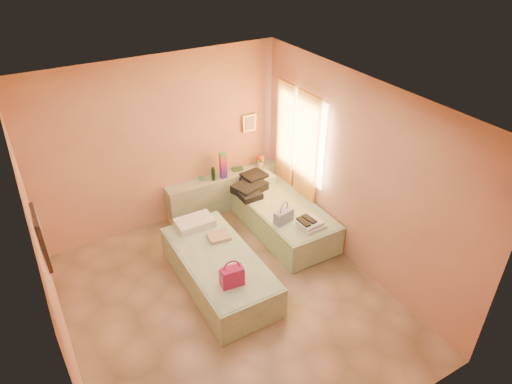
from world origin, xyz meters
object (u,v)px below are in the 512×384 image
Objects in this scene: blue_handbag at (284,216)px; towel_stack at (312,225)px; bed_left at (219,270)px; headboard_ledge at (224,192)px; water_bottle at (213,174)px; flower_vase at (260,160)px; bed_right at (282,217)px; green_book at (238,169)px; magenta_handbag at (232,276)px.

blue_handbag is 0.44m from towel_stack.
headboard_ledge is at bearing 61.18° from bed_left.
bed_left is at bearing 176.44° from towel_stack.
headboard_ledge is at bearing 107.30° from towel_stack.
headboard_ledge is 1.02× the size of bed_left.
flower_vase is at bearing 2.00° from water_bottle.
bed_right is 0.80m from towel_stack.
green_book reaches higher than towel_stack.
magenta_handbag reaches higher than blue_handbag.
water_bottle reaches higher than bed_left.
bed_right is at bearing 92.80° from towel_stack.
water_bottle reaches higher than towel_stack.
blue_handbag reaches higher than bed_left.
flower_vase is at bearing 58.55° from magenta_handbag.
water_bottle is 0.79× the size of magenta_handbag.
towel_stack is at bearing -66.18° from water_bottle.
flower_vase reaches higher than bed_left.
flower_vase is at bearing 84.91° from towel_stack.
bed_left is 1.88m from water_bottle.
magenta_handbag is (-1.32, -2.34, -0.03)m from green_book.
bed_left is 8.67× the size of water_bottle.
flower_vase is 2.85m from magenta_handbag.
blue_handbag is at bearing -79.49° from headboard_ledge.
green_book is 0.43m from flower_vase.
flower_vase is 0.80× the size of blue_handbag.
water_bottle reaches higher than headboard_ledge.
green_book is at bearing 12.02° from water_bottle.
bed_right is at bearing -100.64° from flower_vase.
flower_vase reaches higher than green_book.
headboard_ledge is at bearing 88.44° from blue_handbag.
blue_handbag is (1.29, 0.81, -0.04)m from magenta_handbag.
water_bottle reaches higher than green_book.
headboard_ledge is 1.89m from towel_stack.
bed_left is at bearing -113.54° from water_bottle.
magenta_handbag is at bearing -141.63° from bed_right.
bed_right is 6.45× the size of blue_handbag.
flower_vase is 1.53m from blue_handbag.
green_book is at bearing 76.76° from blue_handbag.
green_book is at bearing 66.58° from magenta_handbag.
towel_stack is (-0.16, -1.78, -0.22)m from flower_vase.
bed_left is 1.00× the size of bed_right.
bed_right is (1.46, 0.65, 0.00)m from bed_left.
water_bottle is 1.26× the size of green_book.
bed_right is at bearing 24.01° from bed_left.
water_bottle is at bearing 76.17° from magenta_handbag.
flower_vase is (0.93, 0.03, 0.01)m from water_bottle.
towel_stack reaches higher than bed_right.
bed_right is 8.05× the size of flower_vase.
green_book reaches higher than headboard_ledge.
flower_vase reaches higher than headboard_ledge.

